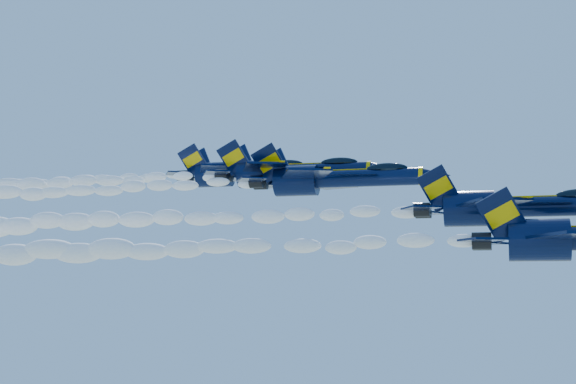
% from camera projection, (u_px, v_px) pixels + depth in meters
% --- Properties ---
extents(smoke_trail_jet_lead, '(62.32, 2.45, 2.20)m').
position_uv_depth(smoke_trail_jet_lead, '(55.00, 251.00, 60.98)').
color(smoke_trail_jet_lead, white).
extents(jet_second, '(17.58, 14.42, 6.53)m').
position_uv_depth(jet_second, '(517.00, 206.00, 59.93)').
color(jet_second, black).
extents(smoke_trail_jet_second, '(62.32, 2.38, 2.14)m').
position_uv_depth(smoke_trail_jet_second, '(56.00, 223.00, 69.76)').
color(smoke_trail_jet_second, white).
extents(jet_third, '(18.36, 15.06, 6.82)m').
position_uv_depth(jet_third, '(335.00, 178.00, 73.23)').
color(jet_third, black).
extents(jet_fourth, '(17.59, 14.43, 6.54)m').
position_uv_depth(jet_fourth, '(293.00, 171.00, 77.37)').
color(jet_fourth, black).
extents(jet_fifth, '(18.15, 14.88, 6.74)m').
position_uv_depth(jet_fifth, '(246.00, 172.00, 88.77)').
color(jet_fifth, black).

